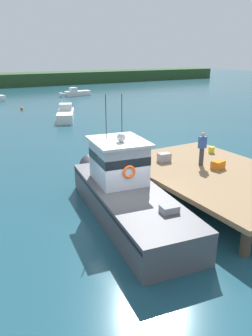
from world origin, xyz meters
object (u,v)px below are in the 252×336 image
crate_single_by_cleat (164,157)px  mooring_buoy_spare_mooring (22,108)px  bait_bucket (211,150)px  moored_boat_near_channel (76,93)px  deckhand_further_back (202,148)px  main_fishing_boat (124,191)px  moored_boat_outer_mooring (66,114)px  crate_single_far (218,165)px

crate_single_by_cleat → mooring_buoy_spare_mooring: crate_single_by_cleat is taller
bait_bucket → moored_boat_near_channel: 37.51m
deckhand_further_back → main_fishing_boat: bearing=-174.0°
moored_boat_outer_mooring → main_fishing_boat: bearing=-104.1°
crate_single_far → moored_boat_outer_mooring: (0.35, 21.34, -0.87)m
crate_single_far → bait_bucket: size_ratio=1.76×
crate_single_far → moored_boat_near_channel: 39.90m
bait_bucket → deckhand_further_back: bearing=-146.0°
crate_single_far → deckhand_further_back: 1.09m
moored_boat_outer_mooring → crate_single_far: bearing=-90.9°
bait_bucket → mooring_buoy_spare_mooring: bearing=97.8°
crate_single_by_cleat → deckhand_further_back: size_ratio=0.37×
deckhand_further_back → moored_boat_near_channel: bearing=76.9°
crate_single_far → moored_boat_near_channel: size_ratio=0.12×
deckhand_further_back → crate_single_by_cleat: bearing=131.2°
crate_single_by_cleat → bait_bucket: 3.15m
crate_single_by_cleat → moored_boat_near_channel: crate_single_by_cleat is taller
crate_single_by_cleat → bait_bucket: bearing=-1.1°
crate_single_far → moored_boat_near_channel: (8.52, 38.97, -0.95)m
mooring_buoy_spare_mooring → crate_single_by_cleat: bearing=-88.7°
bait_bucket → crate_single_by_cleat: bearing=178.9°
moored_boat_outer_mooring → mooring_buoy_spare_mooring: (-2.49, 8.11, -0.35)m
crate_single_far → crate_single_by_cleat: bearing=125.1°
moored_boat_near_channel → mooring_buoy_spare_mooring: moored_boat_near_channel is taller
moored_boat_outer_mooring → bait_bucket: bearing=-86.2°
moored_boat_near_channel → crate_single_far: bearing=-102.3°
crate_single_by_cleat → deckhand_further_back: (1.20, -1.38, 0.65)m
crate_single_by_cleat → deckhand_further_back: deckhand_further_back is taller
crate_single_by_cleat → crate_single_far: (1.53, -2.18, -0.02)m
main_fishing_boat → deckhand_further_back: size_ratio=6.11×
moored_boat_outer_mooring → deckhand_further_back: bearing=-91.9°
main_fishing_boat → crate_single_far: 4.94m
crate_single_by_cleat → deckhand_further_back: 1.94m
main_fishing_boat → crate_single_far: (4.91, -0.32, 0.38)m
mooring_buoy_spare_mooring → deckhand_further_back: bearing=-86.4°
main_fishing_boat → deckhand_further_back: bearing=6.0°
crate_single_far → bait_bucket: 2.66m
bait_bucket → mooring_buoy_spare_mooring: (-3.76, 27.34, -1.20)m
crate_single_by_cleat → bait_bucket: (3.15, -0.06, -0.04)m
main_fishing_boat → crate_single_far: size_ratio=16.60×
moored_boat_near_channel → mooring_buoy_spare_mooring: (-10.66, -9.52, -0.27)m
deckhand_further_back → mooring_buoy_spare_mooring: bearing=93.6°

